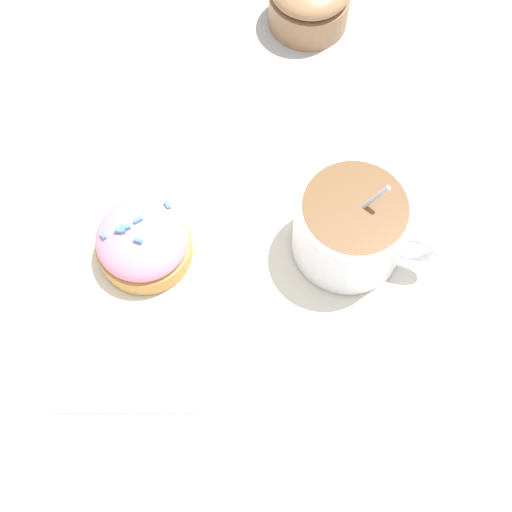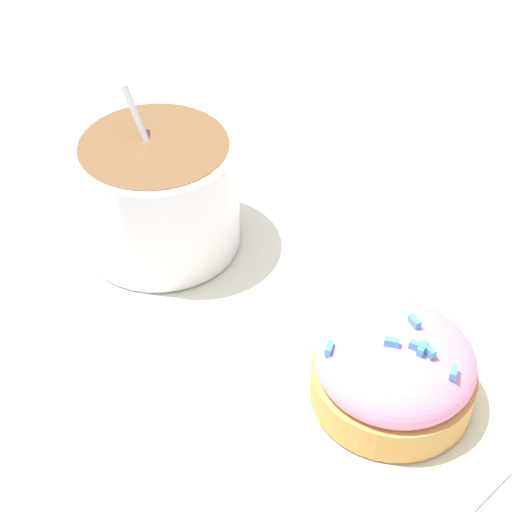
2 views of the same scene
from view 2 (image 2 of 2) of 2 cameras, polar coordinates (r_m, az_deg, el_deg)
The scene contains 4 objects.
ground_plane at distance 0.48m, azimuth 1.04°, elevation -3.67°, with size 3.00×3.00×0.00m, color #B2B2B7.
paper_napkin at distance 0.48m, azimuth 1.04°, elevation -3.54°, with size 0.33×0.31×0.00m.
coffee_cup at distance 0.50m, azimuth -6.62°, elevation 4.54°, with size 0.12×0.10×0.10m.
frosted_pastry at distance 0.43m, azimuth 9.20°, elevation -7.45°, with size 0.08×0.08×0.05m.
Camera 2 is at (0.26, -0.22, 0.35)m, focal length 60.00 mm.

